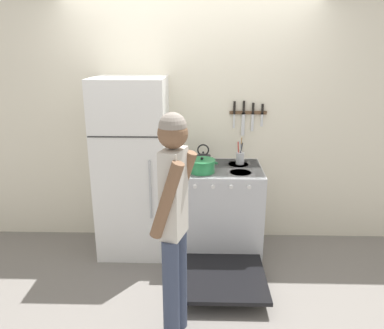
# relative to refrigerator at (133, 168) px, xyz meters

# --- Properties ---
(ground_plane) EXTENTS (14.00, 14.00, 0.00)m
(ground_plane) POSITION_rel_refrigerator_xyz_m (0.57, 0.31, -0.89)
(ground_plane) COLOR slate
(wall_back) EXTENTS (10.00, 0.06, 2.55)m
(wall_back) POSITION_rel_refrigerator_xyz_m (0.57, 0.34, 0.39)
(wall_back) COLOR silver
(wall_back) RESTS_ON ground_plane
(refrigerator) EXTENTS (0.68, 0.64, 1.77)m
(refrigerator) POSITION_rel_refrigerator_xyz_m (0.00, 0.00, 0.00)
(refrigerator) COLOR white
(refrigerator) RESTS_ON ground_plane
(stove_range) EXTENTS (0.82, 1.37, 0.90)m
(stove_range) POSITION_rel_refrigerator_xyz_m (0.87, -0.06, -0.44)
(stove_range) COLOR silver
(stove_range) RESTS_ON ground_plane
(dutch_oven_pot) EXTENTS (0.30, 0.26, 0.15)m
(dutch_oven_pot) POSITION_rel_refrigerator_xyz_m (0.69, -0.15, 0.08)
(dutch_oven_pot) COLOR #237A42
(dutch_oven_pot) RESTS_ON stove_range
(tea_kettle) EXTENTS (0.19, 0.15, 0.21)m
(tea_kettle) POSITION_rel_refrigerator_xyz_m (0.70, 0.11, 0.08)
(tea_kettle) COLOR black
(tea_kettle) RESTS_ON stove_range
(utensil_jar) EXTENTS (0.08, 0.08, 0.27)m
(utensil_jar) POSITION_rel_refrigerator_xyz_m (1.07, 0.12, 0.09)
(utensil_jar) COLOR #B7BABF
(utensil_jar) RESTS_ON stove_range
(person) EXTENTS (0.33, 0.39, 1.65)m
(person) POSITION_rel_refrigerator_xyz_m (0.50, -1.23, 0.06)
(person) COLOR #38425B
(person) RESTS_ON ground_plane
(wall_knife_strip) EXTENTS (0.38, 0.03, 0.36)m
(wall_knife_strip) POSITION_rel_refrigerator_xyz_m (1.15, 0.29, 0.51)
(wall_knife_strip) COLOR brown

